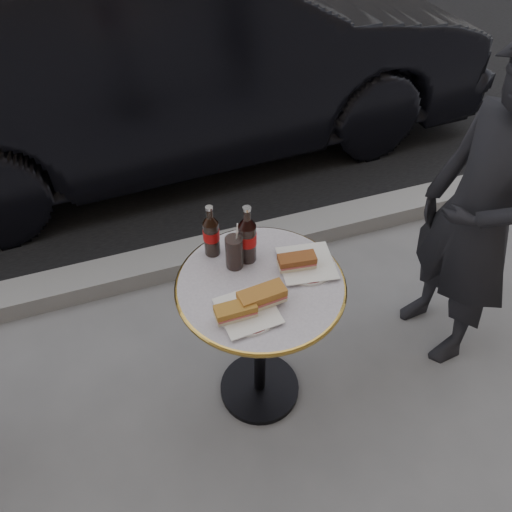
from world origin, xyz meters
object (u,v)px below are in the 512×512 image
object	(u,v)px
cola_glass	(234,252)
plate_right	(307,264)
plate_left	(248,312)
pedestrian	(478,220)
parked_car	(174,53)
bistro_table	(260,342)
cola_bottle_left	(211,231)
cola_bottle_right	(247,234)

from	to	relation	value
cola_glass	plate_right	bearing A→B (deg)	-19.44
plate_left	pedestrian	size ratio (longest dim) A/B	0.13
plate_right	parked_car	bearing A→B (deg)	90.71
plate_left	parked_car	distance (m)	2.29
bistro_table	pedestrian	world-z (taller)	pedestrian
bistro_table	parked_car	xyz separation A→B (m)	(0.16, 2.16, 0.33)
plate_left	cola_bottle_left	world-z (taller)	cola_bottle_left
plate_right	pedestrian	distance (m)	0.74
plate_left	cola_glass	xyz separation A→B (m)	(0.03, 0.23, 0.06)
plate_right	cola_bottle_left	bearing A→B (deg)	149.50
plate_right	parked_car	size ratio (longest dim) A/B	0.05
pedestrian	bistro_table	bearing A→B (deg)	-93.63
cola_bottle_right	parked_car	size ratio (longest dim) A/B	0.06
cola_glass	parked_car	distance (m)	2.06
cola_bottle_right	parked_car	xyz separation A→B (m)	(0.17, 2.03, -0.16)
bistro_table	plate_right	distance (m)	0.42
bistro_table	cola_glass	bearing A→B (deg)	118.39
bistro_table	pedestrian	bearing A→B (deg)	0.71
cola_bottle_right	cola_glass	size ratio (longest dim) A/B	1.77
bistro_table	plate_right	bearing A→B (deg)	7.28
plate_right	cola_bottle_left	distance (m)	0.38
parked_car	cola_bottle_left	bearing A→B (deg)	168.96
bistro_table	cola_bottle_right	xyz separation A→B (m)	(-0.00, 0.13, 0.49)
bistro_table	pedestrian	xyz separation A→B (m)	(0.93, 0.01, 0.39)
pedestrian	parked_car	bearing A→B (deg)	-164.61
cola_bottle_left	parked_car	size ratio (longest dim) A/B	0.05
cola_bottle_right	cola_glass	distance (m)	0.08
parked_car	pedestrian	xyz separation A→B (m)	(0.77, -2.15, 0.05)
bistro_table	cola_bottle_right	distance (m)	0.51
bistro_table	plate_right	size ratio (longest dim) A/B	3.50
plate_right	cola_bottle_left	xyz separation A→B (m)	(-0.31, 0.18, 0.11)
plate_left	plate_right	size ratio (longest dim) A/B	0.96
cola_glass	parked_car	xyz separation A→B (m)	(0.23, 2.04, -0.10)
cola_glass	pedestrian	bearing A→B (deg)	-5.83
parked_car	pedestrian	distance (m)	2.28
plate_left	cola_bottle_right	xyz separation A→B (m)	(0.08, 0.25, 0.12)
plate_right	bistro_table	bearing A→B (deg)	-172.72
cola_bottle_right	cola_glass	xyz separation A→B (m)	(-0.06, -0.02, -0.05)
bistro_table	cola_bottle_left	size ratio (longest dim) A/B	3.28
plate_left	bistro_table	bearing A→B (deg)	53.04
plate_right	cola_bottle_right	size ratio (longest dim) A/B	0.84
plate_right	cola_glass	xyz separation A→B (m)	(-0.25, 0.09, 0.06)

